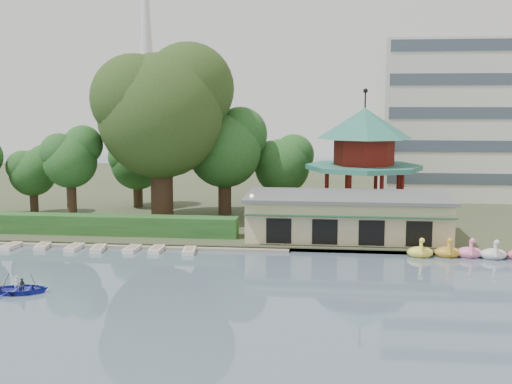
# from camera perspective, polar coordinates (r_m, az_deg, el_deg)

# --- Properties ---
(ground_plane) EXTENTS (220.00, 220.00, 0.00)m
(ground_plane) POSITION_cam_1_polar(r_m,az_deg,el_deg) (39.79, -5.82, -10.80)
(ground_plane) COLOR slate
(ground_plane) RESTS_ON ground
(shore) EXTENTS (220.00, 70.00, 0.40)m
(shore) POSITION_cam_1_polar(r_m,az_deg,el_deg) (90.03, 1.11, 0.04)
(shore) COLOR #424930
(shore) RESTS_ON ground
(embankment) EXTENTS (220.00, 0.60, 0.30)m
(embankment) POSITION_cam_1_polar(r_m,az_deg,el_deg) (56.13, -2.12, -4.98)
(embankment) COLOR gray
(embankment) RESTS_ON ground
(dock) EXTENTS (34.00, 1.60, 0.24)m
(dock) POSITION_cam_1_polar(r_m,az_deg,el_deg) (58.97, -13.78, -4.60)
(dock) COLOR gray
(dock) RESTS_ON ground
(boathouse) EXTENTS (18.60, 9.39, 3.90)m
(boathouse) POSITION_cam_1_polar(r_m,az_deg,el_deg) (59.71, 8.08, -2.08)
(boathouse) COLOR beige
(boathouse) RESTS_ON shore
(pavilion) EXTENTS (12.40, 12.40, 13.50)m
(pavilion) POSITION_cam_1_polar(r_m,az_deg,el_deg) (69.09, 9.58, 3.55)
(pavilion) COLOR beige
(pavilion) RESTS_ON shore
(broadcast_tower) EXTENTS (8.00, 8.00, 96.00)m
(broadcast_tower) POSITION_cam_1_polar(r_m,az_deg,el_deg) (184.93, -9.76, 14.58)
(broadcast_tower) COLOR silver
(broadcast_tower) RESTS_ON ground
(hedge) EXTENTS (30.00, 2.00, 1.80)m
(hedge) POSITION_cam_1_polar(r_m,az_deg,el_deg) (62.81, -15.36, -2.78)
(hedge) COLOR #285A24
(hedge) RESTS_ON shore
(lamp_post) EXTENTS (0.36, 0.36, 4.28)m
(lamp_post) POSITION_cam_1_polar(r_m,az_deg,el_deg) (56.96, -0.39, -1.50)
(lamp_post) COLOR black
(lamp_post) RESTS_ON shore
(big_tree) EXTENTS (14.14, 13.17, 18.55)m
(big_tree) POSITION_cam_1_polar(r_m,az_deg,el_deg) (67.14, -8.33, 7.51)
(big_tree) COLOR #3A281C
(big_tree) RESTS_ON shore
(small_trees) EXTENTS (39.87, 16.04, 11.81)m
(small_trees) POSITION_cam_1_polar(r_m,az_deg,el_deg) (71.47, -9.35, 3.08)
(small_trees) COLOR #3A281C
(small_trees) RESTS_ON shore
(moored_rowboats) EXTENTS (24.94, 2.80, 0.36)m
(moored_rowboats) POSITION_cam_1_polar(r_m,az_deg,el_deg) (58.94, -17.30, -4.68)
(moored_rowboats) COLOR silver
(moored_rowboats) RESTS_ON ground
(rowboat_with_passengers) EXTENTS (5.97, 4.86, 2.01)m
(rowboat_with_passengers) POSITION_cam_1_polar(r_m,az_deg,el_deg) (46.42, -20.27, -7.79)
(rowboat_with_passengers) COLOR #2C34B7
(rowboat_with_passengers) RESTS_ON ground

